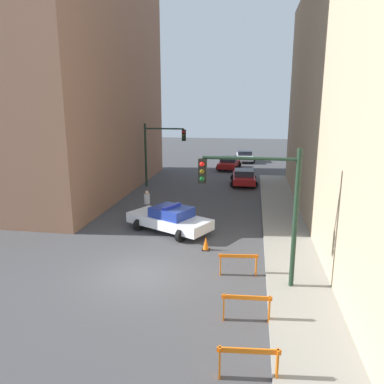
{
  "coord_description": "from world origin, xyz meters",
  "views": [
    {
      "loc": [
        4.3,
        -13.61,
        6.87
      ],
      "look_at": [
        0.88,
        7.22,
        1.79
      ],
      "focal_mm": 35.0,
      "sensor_mm": 36.0,
      "label": 1
    }
  ],
  "objects": [
    {
      "name": "traffic_light_far",
      "position": [
        -3.3,
        15.92,
        3.4
      ],
      "size": [
        3.44,
        0.35,
        5.2
      ],
      "color": "black",
      "rests_on": "ground_plane"
    },
    {
      "name": "ground_plane",
      "position": [
        0.0,
        0.0,
        0.0
      ],
      "size": [
        120.0,
        120.0,
        0.0
      ],
      "primitive_type": "plane",
      "color": "#424244"
    },
    {
      "name": "barrier_back",
      "position": [
        3.88,
        0.55,
        0.62
      ],
      "size": [
        1.59,
        0.34,
        0.9
      ],
      "rotation": [
        0.0,
        0.0,
        0.12
      ],
      "color": "orange",
      "rests_on": "ground_plane"
    },
    {
      "name": "traffic_light_near",
      "position": [
        4.73,
        -0.26,
        3.53
      ],
      "size": [
        3.64,
        0.35,
        5.2
      ],
      "color": "black",
      "rests_on": "sidewalk_right"
    },
    {
      "name": "barrier_mid",
      "position": [
        4.28,
        -2.72,
        0.62
      ],
      "size": [
        1.6,
        0.26,
        0.9
      ],
      "rotation": [
        0.0,
        0.0,
        0.07
      ],
      "color": "orange",
      "rests_on": "ground_plane"
    },
    {
      "name": "police_car",
      "position": [
        -0.02,
        5.26,
        0.72
      ],
      "size": [
        5.03,
        3.8,
        1.52
      ],
      "rotation": [
        0.0,
        0.0,
        1.1
      ],
      "color": "white",
      "rests_on": "ground_plane"
    },
    {
      "name": "sidewalk_right",
      "position": [
        6.2,
        0.0,
        0.06
      ],
      "size": [
        2.4,
        44.0,
        0.12
      ],
      "color": "gray",
      "rests_on": "ground_plane"
    },
    {
      "name": "barrier_front",
      "position": [
        4.38,
        -5.35,
        0.62
      ],
      "size": [
        1.6,
        0.29,
        0.9
      ],
      "rotation": [
        0.0,
        0.0,
        0.09
      ],
      "color": "orange",
      "rests_on": "ground_plane"
    },
    {
      "name": "building_corner_left",
      "position": [
        -12.0,
        14.0,
        12.67
      ],
      "size": [
        14.0,
        20.0,
        25.34
      ],
      "color": "#93664C",
      "rests_on": "ground_plane"
    },
    {
      "name": "traffic_cone",
      "position": [
        2.25,
        2.99,
        0.32
      ],
      "size": [
        0.36,
        0.36,
        0.66
      ],
      "color": "black",
      "rests_on": "ground_plane"
    },
    {
      "name": "pedestrian_crossing",
      "position": [
        -1.97,
        7.67,
        0.86
      ],
      "size": [
        0.42,
        0.42,
        1.66
      ],
      "rotation": [
        0.0,
        0.0,
        6.1
      ],
      "color": "#474C66",
      "rests_on": "ground_plane"
    },
    {
      "name": "parked_car_far",
      "position": [
        3.33,
        30.83,
        0.67
      ],
      "size": [
        2.48,
        4.42,
        1.31
      ],
      "rotation": [
        0.0,
        0.0,
        0.07
      ],
      "color": "silver",
      "rests_on": "ground_plane"
    },
    {
      "name": "parked_car_near",
      "position": [
        3.6,
        17.96,
        0.67
      ],
      "size": [
        2.42,
        4.39,
        1.31
      ],
      "rotation": [
        0.0,
        0.0,
        0.05
      ],
      "color": "maroon",
      "rests_on": "ground_plane"
    },
    {
      "name": "parked_car_mid",
      "position": [
        1.84,
        25.34,
        0.67
      ],
      "size": [
        2.52,
        4.44,
        1.31
      ],
      "rotation": [
        0.0,
        0.0,
        -0.09
      ],
      "color": "maroon",
      "rests_on": "ground_plane"
    }
  ]
}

